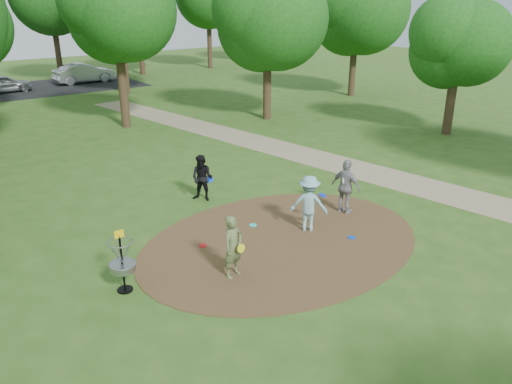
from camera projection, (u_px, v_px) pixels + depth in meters
ground at (282, 241)px, 13.86m from camera, size 100.00×100.00×0.00m
dirt_clearing at (282, 241)px, 13.86m from camera, size 8.40×8.40×0.02m
footpath at (379, 175)px, 19.01m from camera, size 7.55×39.89×0.01m
parking_lot at (44, 88)px, 37.20m from camera, size 14.00×8.00×0.01m
player_observer_with_disc at (233, 247)px, 11.86m from camera, size 0.66×0.53×1.58m
player_throwing_with_disc at (309, 204)px, 14.23m from camera, size 1.25×1.21×1.66m
player_walking_with_disc at (202, 178)px, 16.41m from camera, size 0.91×0.95×1.55m
player_waiting_with_disc at (346, 187)px, 15.38m from camera, size 0.60×1.07×1.73m
disc_ground_cyan at (253, 225)px, 14.78m from camera, size 0.22×0.22×0.02m
disc_ground_blue at (352, 237)px, 14.02m from camera, size 0.22×0.22×0.02m
disc_ground_red at (203, 246)px, 13.56m from camera, size 0.22×0.22×0.02m
car_left at (3, 84)px, 35.15m from camera, size 3.75×1.58×1.27m
car_right at (84, 73)px, 39.13m from camera, size 4.63×1.67×1.52m
disc_golf_basket at (122, 257)px, 11.22m from camera, size 0.63×0.63×1.54m
tree_ring at (162, 26)px, 19.13m from camera, size 37.64×45.95×9.43m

